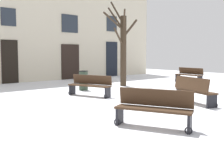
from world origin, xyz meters
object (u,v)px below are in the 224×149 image
at_px(tree_center, 123,47).
at_px(bench_near_lamp, 90,85).
at_px(litter_bin, 83,80).
at_px(bench_by_litter_bin, 194,90).
at_px(bench_facing_shops, 153,108).
at_px(bench_back_to_back_left, 189,75).

bearing_deg(tree_center, bench_near_lamp, -153.05).
distance_m(litter_bin, bench_near_lamp, 1.78).
bearing_deg(bench_by_litter_bin, bench_facing_shops, 124.22).
relative_size(bench_near_lamp, bench_by_litter_bin, 1.11).
xyz_separation_m(bench_facing_shops, bench_near_lamp, (1.46, 4.70, -0.01)).
bearing_deg(tree_center, bench_back_to_back_left, -19.60).
distance_m(litter_bin, bench_facing_shops, 6.69).
bearing_deg(bench_facing_shops, bench_near_lamp, 136.72).
bearing_deg(bench_near_lamp, bench_facing_shops, -37.80).
height_order(litter_bin, bench_facing_shops, litter_bin).
bearing_deg(litter_bin, bench_by_litter_bin, -78.76).
bearing_deg(bench_near_lamp, litter_bin, 134.73).
distance_m(tree_center, bench_facing_shops, 8.17).
relative_size(litter_bin, bench_facing_shops, 0.51).
height_order(litter_bin, bench_by_litter_bin, bench_by_litter_bin).
relative_size(litter_bin, bench_by_litter_bin, 0.53).
bearing_deg(bench_back_to_back_left, tree_center, -104.58).
distance_m(tree_center, bench_back_to_back_left, 4.62).
bearing_deg(bench_facing_shops, bench_back_to_back_left, 93.15).
distance_m(bench_back_to_back_left, bench_facing_shops, 10.15).
bearing_deg(bench_by_litter_bin, bench_back_to_back_left, -38.00).
bearing_deg(tree_center, bench_facing_shops, -126.91).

